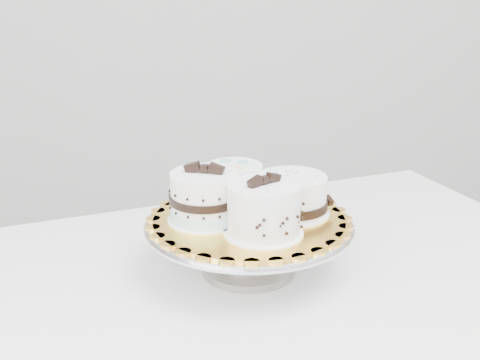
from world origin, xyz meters
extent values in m
cube|color=white|center=(-0.04, 0.23, 0.73)|extent=(1.22, 0.91, 0.04)
cube|color=white|center=(0.42, 0.63, 0.36)|extent=(0.06, 0.06, 0.71)
cylinder|color=gray|center=(-0.05, 0.27, 0.76)|extent=(0.15, 0.15, 0.01)
cylinder|color=gray|center=(-0.05, 0.27, 0.79)|extent=(0.10, 0.10, 0.08)
cylinder|color=silver|center=(-0.05, 0.27, 0.83)|extent=(0.32, 0.32, 0.01)
cylinder|color=silver|center=(-0.05, 0.27, 0.83)|extent=(0.33, 0.33, 0.00)
cylinder|color=yellow|center=(-0.05, 0.27, 0.84)|extent=(0.37, 0.37, 0.00)
cylinder|color=white|center=(-0.05, 0.21, 0.84)|extent=(0.12, 0.12, 0.00)
cylinder|color=white|center=(-0.05, 0.21, 0.88)|extent=(0.14, 0.14, 0.07)
cylinder|color=white|center=(-0.12, 0.28, 0.84)|extent=(0.12, 0.12, 0.00)
cylinder|color=white|center=(-0.12, 0.28, 0.88)|extent=(0.14, 0.14, 0.07)
cylinder|color=#B7E6E7|center=(-0.12, 0.28, 0.86)|extent=(0.11, 0.11, 0.02)
cylinder|color=black|center=(-0.12, 0.28, 0.88)|extent=(0.11, 0.11, 0.01)
cylinder|color=white|center=(-0.06, 0.33, 0.84)|extent=(0.10, 0.10, 0.00)
cylinder|color=white|center=(-0.06, 0.33, 0.88)|extent=(0.12, 0.12, 0.06)
cylinder|color=white|center=(0.02, 0.27, 0.84)|extent=(0.12, 0.12, 0.00)
cylinder|color=white|center=(0.02, 0.27, 0.88)|extent=(0.13, 0.13, 0.06)
cylinder|color=black|center=(0.02, 0.27, 0.86)|extent=(0.12, 0.12, 0.01)
camera|label=1|loc=(-0.27, -0.58, 1.21)|focal=45.00mm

